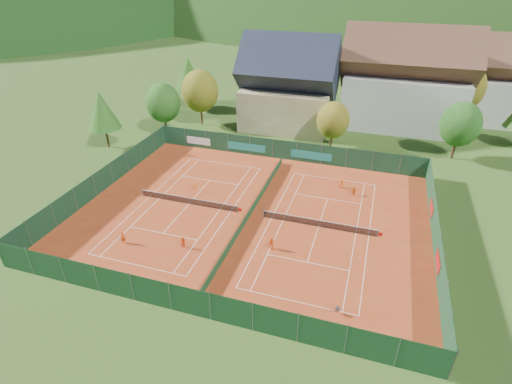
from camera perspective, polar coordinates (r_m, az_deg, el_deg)
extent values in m
plane|color=#2C4C17|center=(46.87, -0.74, -3.31)|extent=(600.00, 600.00, 0.00)
cube|color=#A13717|center=(46.86, -0.74, -3.28)|extent=(40.00, 32.00, 0.01)
cube|color=white|center=(59.01, -4.50, 4.10)|extent=(10.97, 0.06, 0.00)
cube|color=white|center=(41.45, -16.86, -9.91)|extent=(10.97, 0.06, 0.00)
cube|color=white|center=(52.09, -14.97, -0.68)|extent=(0.06, 23.77, 0.00)
cube|color=white|center=(47.58, -3.62, -2.76)|extent=(0.06, 23.77, 0.00)
cube|color=white|center=(51.42, -13.67, -0.93)|extent=(0.06, 23.77, 0.00)
cube|color=white|center=(48.03, -5.15, -2.49)|extent=(0.06, 23.77, 0.00)
cube|color=white|center=(54.54, -6.62, 1.68)|extent=(8.23, 0.06, 0.00)
cube|color=white|center=(45.00, -13.13, -5.76)|extent=(8.23, 0.06, 0.00)
cube|color=white|center=(49.59, -9.56, -1.68)|extent=(0.06, 12.80, 0.00)
cube|color=white|center=(55.52, 11.04, 1.84)|extent=(10.97, 0.06, 0.00)
cube|color=white|center=(36.32, 5.57, -15.27)|extent=(10.97, 0.06, 0.00)
cube|color=white|center=(46.25, 2.22, -3.79)|extent=(0.06, 23.77, 0.00)
cube|color=white|center=(45.18, 15.81, -6.01)|extent=(0.06, 23.77, 0.00)
cube|color=white|center=(45.97, 3.87, -4.07)|extent=(0.06, 23.77, 0.00)
cube|color=white|center=(45.17, 14.08, -5.74)|extent=(0.06, 23.77, 0.00)
cube|color=white|center=(50.75, 10.17, -0.95)|extent=(8.23, 0.06, 0.00)
cube|color=white|center=(40.32, 7.33, -9.92)|extent=(8.23, 0.06, 0.00)
cube|color=white|center=(45.38, 8.92, -4.92)|extent=(0.06, 12.80, 0.00)
cylinder|color=#59595B|center=(52.31, -15.90, -0.06)|extent=(0.10, 0.10, 1.02)
cylinder|color=#59595B|center=(47.04, -2.60, -2.44)|extent=(0.10, 0.10, 1.02)
cube|color=black|center=(49.35, -9.60, -1.24)|extent=(12.80, 0.02, 0.86)
cube|color=white|center=(49.14, -9.64, -0.81)|extent=(12.80, 0.04, 0.06)
cube|color=red|center=(46.99, -2.31, -2.55)|extent=(0.40, 0.04, 0.40)
cylinder|color=#59595B|center=(46.18, 1.14, -3.09)|extent=(0.10, 0.10, 1.02)
cylinder|color=#59595B|center=(44.92, 17.06, -5.67)|extent=(0.10, 0.10, 1.02)
cube|color=black|center=(45.13, 8.97, -4.45)|extent=(12.80, 0.02, 0.86)
cube|color=white|center=(44.89, 9.01, -4.00)|extent=(12.80, 0.04, 0.06)
cube|color=red|center=(44.97, 17.36, -5.78)|extent=(0.40, 0.04, 0.40)
cube|color=#163D20|center=(46.59, -0.75, -2.77)|extent=(0.03, 28.80, 1.00)
cube|color=#153B25|center=(59.70, 4.11, 6.01)|extent=(40.00, 0.04, 3.00)
cube|color=teal|center=(61.30, -1.39, 6.44)|extent=(6.00, 0.03, 1.20)
cube|color=teal|center=(59.07, 7.86, 5.20)|extent=(6.00, 0.03, 1.20)
cube|color=silver|center=(64.17, -8.22, 7.25)|extent=(4.00, 0.03, 1.20)
cube|color=#13361A|center=(34.49, -9.46, -15.17)|extent=(40.00, 0.04, 3.00)
cube|color=#133620|center=(54.95, -20.98, 1.73)|extent=(0.04, 32.00, 3.00)
cube|color=#153A20|center=(44.97, 24.35, -5.66)|extent=(0.04, 32.00, 3.00)
cube|color=#B21414|center=(41.89, 24.53, -9.05)|extent=(0.03, 3.00, 1.20)
cube|color=#B21414|center=(50.17, 23.78, -2.08)|extent=(0.03, 3.00, 1.20)
cube|color=beige|center=(72.37, 4.58, 12.06)|extent=(15.00, 12.00, 7.00)
cube|color=#1E2333|center=(70.64, 4.80, 17.08)|extent=(16.20, 12.00, 12.00)
cube|color=silver|center=(76.22, 20.07, 12.09)|extent=(20.00, 11.00, 9.00)
cube|color=brown|center=(74.52, 21.07, 17.36)|extent=(21.60, 11.00, 11.00)
cube|color=silver|center=(85.78, 29.47, 11.58)|extent=(16.00, 10.00, 8.00)
cube|color=brown|center=(84.37, 30.60, 15.71)|extent=(17.28, 10.00, 10.00)
cylinder|color=#4C351B|center=(71.01, -12.77, 9.26)|extent=(0.36, 0.36, 2.80)
ellipsoid|color=#225B1A|center=(69.74, -13.14, 12.32)|extent=(5.72, 5.72, 6.58)
cylinder|color=#492A1A|center=(74.13, -7.78, 10.75)|extent=(0.36, 0.36, 3.15)
ellipsoid|color=olive|center=(72.79, -8.03, 14.09)|extent=(6.44, 6.44, 7.40)
cylinder|color=#4D2F1B|center=(83.44, -9.30, 12.96)|extent=(0.36, 0.36, 3.50)
cone|color=#255819|center=(82.14, -9.60, 16.29)|extent=(5.60, 5.60, 6.50)
cylinder|color=#4C331B|center=(64.32, 10.65, 7.11)|extent=(0.36, 0.36, 2.45)
ellipsoid|color=olive|center=(63.07, 10.95, 10.04)|extent=(5.01, 5.01, 5.76)
cylinder|color=#442A18|center=(66.78, 26.39, 5.44)|extent=(0.36, 0.36, 2.80)
ellipsoid|color=#1E5217|center=(65.43, 27.18, 8.61)|extent=(5.72, 5.72, 6.58)
cylinder|color=#4D371B|center=(68.07, -20.49, 7.32)|extent=(0.36, 0.36, 3.15)
cone|color=#285F1B|center=(66.61, -21.18, 10.87)|extent=(5.04, 5.04, 5.85)
cylinder|color=#402617|center=(81.88, 26.75, 9.82)|extent=(0.36, 0.36, 3.50)
ellipsoid|color=olive|center=(80.56, 27.57, 13.12)|extent=(7.15, 7.15, 8.22)
ellipsoid|color=black|center=(343.93, 17.74, 17.31)|extent=(440.00, 440.00, 242.00)
ellipsoid|color=black|center=(310.92, -32.42, 14.20)|extent=(340.00, 340.00, 204.00)
cylinder|color=slate|center=(35.46, 11.27, -16.36)|extent=(0.02, 0.02, 0.80)
cylinder|color=slate|center=(35.45, 11.77, -16.44)|extent=(0.02, 0.02, 0.80)
cylinder|color=slate|center=(35.67, 11.34, -16.02)|extent=(0.02, 0.02, 0.80)
cylinder|color=slate|center=(35.66, 11.84, -16.10)|extent=(0.02, 0.02, 0.80)
cube|color=slate|center=(35.45, 11.58, -16.06)|extent=(0.34, 0.34, 0.30)
ellipsoid|color=#CCD833|center=(35.43, 11.59, -16.03)|extent=(0.28, 0.28, 0.16)
sphere|color=#CCD833|center=(44.21, -14.66, -6.67)|extent=(0.07, 0.07, 0.07)
sphere|color=#CCD833|center=(36.03, 1.98, -15.53)|extent=(0.07, 0.07, 0.07)
imported|color=#D94F13|center=(44.31, -18.45, -6.16)|extent=(0.62, 0.58, 1.42)
imported|color=#FB4F16|center=(42.10, -10.37, -7.13)|extent=(0.66, 0.53, 1.30)
imported|color=orange|center=(52.06, -8.66, 0.86)|extent=(0.89, 0.57, 1.32)
imported|color=#F85D16|center=(41.23, 2.23, -7.35)|extent=(0.84, 0.86, 1.45)
imported|color=#EE5815|center=(53.27, 12.11, 1.20)|extent=(0.69, 0.53, 1.26)
imported|color=orange|center=(51.94, 13.80, 0.14)|extent=(1.16, 0.77, 1.20)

